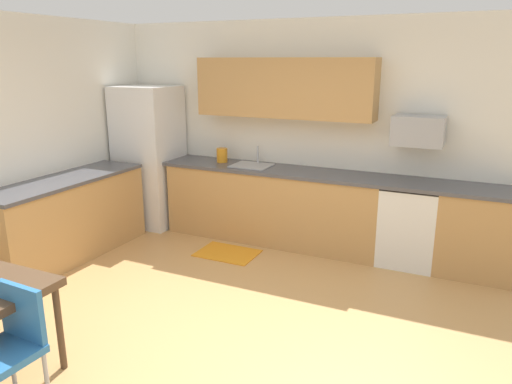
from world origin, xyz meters
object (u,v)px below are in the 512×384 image
at_px(refrigerator, 150,157).
at_px(chair_near_table, 10,342).
at_px(oven_range, 409,224).
at_px(kettle, 222,156).
at_px(microwave, 418,131).

bearing_deg(refrigerator, chair_near_table, -66.36).
height_order(refrigerator, oven_range, refrigerator).
xyz_separation_m(oven_range, chair_near_table, (-1.93, -3.57, 0.05)).
distance_m(oven_range, chair_near_table, 4.06).
distance_m(oven_range, kettle, 2.46).
xyz_separation_m(oven_range, kettle, (-2.40, 0.05, 0.56)).
xyz_separation_m(microwave, chair_near_table, (-1.93, -3.67, -0.98)).
distance_m(chair_near_table, kettle, 3.68).
height_order(oven_range, microwave, microwave).
height_order(refrigerator, chair_near_table, refrigerator).
distance_m(microwave, kettle, 2.44).
height_order(chair_near_table, kettle, kettle).
distance_m(refrigerator, oven_range, 3.49).
relative_size(microwave, kettle, 2.70).
height_order(refrigerator, kettle, refrigerator).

